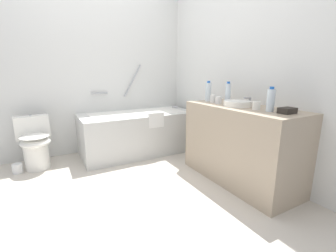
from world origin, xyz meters
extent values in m
plane|color=beige|center=(0.00, 0.00, 0.00)|extent=(3.85, 3.85, 0.00)
cube|color=silver|center=(0.00, 1.40, 1.15)|extent=(3.25, 0.10, 2.31)
cube|color=silver|center=(1.48, 0.00, 1.15)|extent=(0.10, 3.11, 2.31)
cube|color=silver|center=(0.53, 0.97, 0.29)|extent=(1.62, 0.77, 0.59)
cube|color=white|center=(0.53, 0.97, 0.55)|extent=(1.33, 0.56, 0.09)
cylinder|color=#AAAAAF|center=(1.17, 0.97, 0.63)|extent=(0.09, 0.03, 0.03)
cylinder|color=#AAAAAF|center=(0.60, 1.32, 1.03)|extent=(0.30, 0.03, 0.49)
cylinder|color=#AAAAAF|center=(0.09, 1.32, 0.87)|extent=(0.23, 0.03, 0.03)
cube|color=white|center=(0.65, 0.59, 0.54)|extent=(0.22, 0.03, 0.20)
cylinder|color=white|center=(-0.79, 0.99, 0.17)|extent=(0.28, 0.28, 0.35)
ellipsoid|color=white|center=(-0.79, 0.94, 0.35)|extent=(0.37, 0.39, 0.12)
ellipsoid|color=white|center=(-0.79, 0.94, 0.42)|extent=(0.35, 0.37, 0.02)
cube|color=white|center=(-0.81, 1.16, 0.49)|extent=(0.39, 0.18, 0.29)
cylinder|color=#B9B9BE|center=(-0.81, 1.16, 0.64)|extent=(0.03, 0.03, 0.01)
cube|color=tan|center=(1.15, -0.43, 0.41)|extent=(0.55, 1.28, 0.82)
cylinder|color=white|center=(1.12, -0.39, 0.85)|extent=(0.28, 0.28, 0.06)
cylinder|color=#A1A1A7|center=(1.30, -0.39, 0.86)|extent=(0.02, 0.02, 0.08)
cylinder|color=#A1A1A7|center=(1.25, -0.39, 0.90)|extent=(0.09, 0.02, 0.02)
cylinder|color=#A1A1A7|center=(1.30, -0.45, 0.84)|extent=(0.03, 0.03, 0.04)
cylinder|color=#A1A1A7|center=(1.30, -0.33, 0.84)|extent=(0.03, 0.03, 0.04)
cylinder|color=silver|center=(1.12, 0.09, 0.93)|extent=(0.07, 0.07, 0.22)
cylinder|color=blue|center=(1.12, 0.09, 1.05)|extent=(0.04, 0.04, 0.02)
cylinder|color=silver|center=(1.17, -0.19, 0.93)|extent=(0.06, 0.06, 0.22)
cylinder|color=blue|center=(1.17, -0.19, 1.05)|extent=(0.03, 0.03, 0.02)
cylinder|color=silver|center=(1.13, -0.77, 0.92)|extent=(0.07, 0.07, 0.20)
cylinder|color=blue|center=(1.13, -0.77, 1.03)|extent=(0.04, 0.04, 0.02)
cylinder|color=white|center=(1.10, -0.65, 0.86)|extent=(0.07, 0.07, 0.08)
cylinder|color=white|center=(1.08, -0.04, 0.86)|extent=(0.06, 0.06, 0.09)
cylinder|color=white|center=(1.07, -0.15, 0.86)|extent=(0.07, 0.07, 0.08)
cube|color=#2D2823|center=(1.17, -0.91, 0.85)|extent=(0.14, 0.10, 0.05)
cylinder|color=white|center=(-1.00, 0.95, 0.06)|extent=(0.11, 0.11, 0.11)
camera|label=1|loc=(-0.65, -2.09, 1.16)|focal=24.28mm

